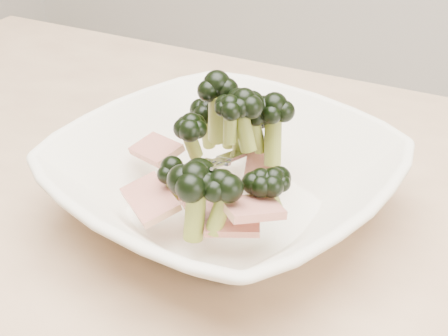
# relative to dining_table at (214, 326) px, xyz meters

# --- Properties ---
(dining_table) EXTENTS (1.20, 0.80, 0.75)m
(dining_table) POSITION_rel_dining_table_xyz_m (0.00, 0.00, 0.00)
(dining_table) COLOR tan
(dining_table) RESTS_ON ground
(broccoli_dish) EXTENTS (0.36, 0.36, 0.13)m
(broccoli_dish) POSITION_rel_dining_table_xyz_m (-0.01, 0.05, 0.14)
(broccoli_dish) COLOR #F4E9CF
(broccoli_dish) RESTS_ON dining_table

